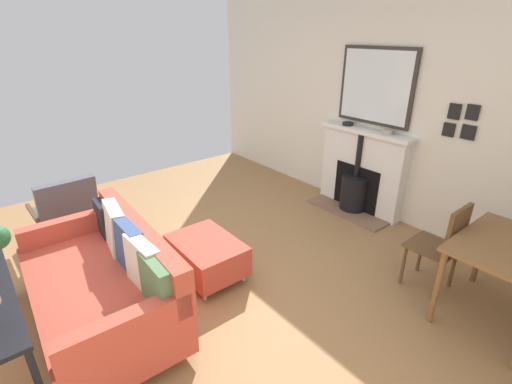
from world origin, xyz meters
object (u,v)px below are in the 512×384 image
Objects in this scene: sofa at (106,282)px; dining_chair_near_fireplace at (444,242)px; armchair_accent at (67,207)px; dining_table at (509,257)px; ottoman at (207,254)px; mantel_bowl_near at (348,124)px; mantel_bowl_far at (388,132)px; fireplace at (360,176)px.

sofa is 1.96× the size of dining_chair_near_fireplace.
armchair_accent is 4.30m from dining_table.
ottoman is 2.19m from dining_chair_near_fireplace.
sofa is (3.35, 0.25, -0.76)m from mantel_bowl_near.
sofa reaches higher than dining_table.
ottoman is at bearing -45.22° from dining_chair_near_fireplace.
armchair_accent is 0.85× the size of dining_table.
ottoman is 2.58m from dining_table.
dining_chair_near_fireplace is at bearing 64.44° from mantel_bowl_near.
mantel_bowl_near is at bearing -90.00° from mantel_bowl_far.
mantel_bowl_far reaches higher than fireplace.
mantel_bowl_far is 0.13× the size of dining_table.
dining_table is (0.86, 1.71, -0.52)m from mantel_bowl_far.
mantel_bowl_near is (-0.01, -0.28, 0.65)m from fireplace.
sofa is 2.93m from dining_chair_near_fireplace.
mantel_bowl_near is at bearing -110.57° from dining_table.
mantel_bowl_near is at bearing -115.56° from dining_chair_near_fireplace.
dining_table is at bearing 123.93° from armchair_accent.
mantel_bowl_far is at bearing 174.35° from sofa.
mantel_bowl_near reaches higher than sofa.
ottoman is at bearing -53.08° from dining_table.
armchair_accent is (3.25, -1.55, -0.04)m from fireplace.
fireplace is 0.73× the size of sofa.
dining_chair_near_fireplace is at bearing -89.99° from dining_table.
ottoman is at bearing -7.75° from mantel_bowl_far.
dining_table is (0.86, 2.30, -0.51)m from mantel_bowl_near.
dining_chair_near_fireplace is (0.86, 1.80, -0.61)m from mantel_bowl_near.
dining_table is (-1.53, 2.04, 0.38)m from ottoman.
fireplace is 2.19m from dining_table.
mantel_bowl_near is at bearing -91.54° from fireplace.
mantel_bowl_far is 2.58m from ottoman.
mantel_bowl_far is at bearing -125.31° from dining_chair_near_fireplace.
sofa is (3.34, -0.03, -0.11)m from fireplace.
fireplace is at bearing 179.53° from sofa.
dining_chair_near_fireplace reaches higher than dining_table.
mantel_bowl_far is (0.00, 0.59, 0.01)m from mantel_bowl_near.
armchair_accent is at bearing -52.01° from dining_chair_near_fireplace.
mantel_bowl_near is at bearing 158.76° from armchair_accent.
armchair_accent is (0.87, -1.53, 0.20)m from ottoman.
armchair_accent is at bearing -56.07° from dining_table.
dining_chair_near_fireplace is at bearing 60.67° from fireplace.
fireplace is at bearing -112.97° from dining_table.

